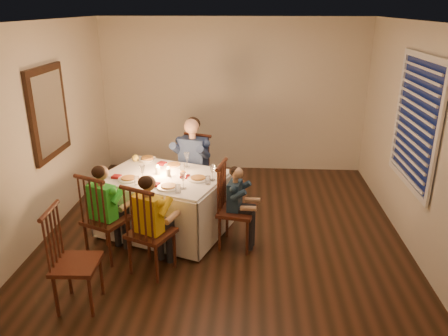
# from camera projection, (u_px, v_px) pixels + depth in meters

# --- Properties ---
(ground) EXTENTS (5.00, 5.00, 0.00)m
(ground) POSITION_uv_depth(u_px,v_px,m) (223.00, 235.00, 5.58)
(ground) COLOR black
(ground) RESTS_ON ground
(wall_left) EXTENTS (0.02, 5.00, 2.60)m
(wall_left) POSITION_uv_depth(u_px,v_px,m) (38.00, 134.00, 5.26)
(wall_left) COLOR beige
(wall_left) RESTS_ON ground
(wall_right) EXTENTS (0.02, 5.00, 2.60)m
(wall_right) POSITION_uv_depth(u_px,v_px,m) (419.00, 142.00, 4.99)
(wall_right) COLOR beige
(wall_right) RESTS_ON ground
(wall_back) EXTENTS (4.50, 0.02, 2.60)m
(wall_back) POSITION_uv_depth(u_px,v_px,m) (233.00, 96.00, 7.46)
(wall_back) COLOR beige
(wall_back) RESTS_ON ground
(ceiling) EXTENTS (5.00, 5.00, 0.00)m
(ceiling) POSITION_uv_depth(u_px,v_px,m) (223.00, 21.00, 4.67)
(ceiling) COLOR white
(ceiling) RESTS_ON wall_back
(dining_table) EXTENTS (1.77, 1.51, 0.75)m
(dining_table) POSITION_uv_depth(u_px,v_px,m) (164.00, 192.00, 5.51)
(dining_table) COLOR white
(dining_table) RESTS_ON ground
(chair_adult) EXTENTS (0.54, 0.53, 1.06)m
(chair_adult) POSITION_uv_depth(u_px,v_px,m) (194.00, 207.00, 6.38)
(chair_adult) COLOR black
(chair_adult) RESTS_ON ground
(chair_near_left) EXTENTS (0.57, 0.56, 1.06)m
(chair_near_left) POSITION_uv_depth(u_px,v_px,m) (110.00, 256.00, 5.13)
(chair_near_left) COLOR black
(chair_near_left) RESTS_ON ground
(chair_near_right) EXTENTS (0.57, 0.56, 1.06)m
(chair_near_right) POSITION_uv_depth(u_px,v_px,m) (154.00, 270.00, 4.85)
(chair_near_right) COLOR black
(chair_near_right) RESTS_ON ground
(chair_end) EXTENTS (0.49, 0.51, 1.06)m
(chair_end) POSITION_uv_depth(u_px,v_px,m) (236.00, 245.00, 5.35)
(chair_end) COLOR black
(chair_end) RESTS_ON ground
(chair_extra) EXTENTS (0.43, 0.45, 1.04)m
(chair_extra) POSITION_uv_depth(u_px,v_px,m) (82.00, 304.00, 4.30)
(chair_extra) COLOR black
(chair_extra) RESTS_ON ground
(adult) EXTENTS (0.62, 0.59, 1.33)m
(adult) POSITION_uv_depth(u_px,v_px,m) (194.00, 207.00, 6.38)
(adult) COLOR navy
(adult) RESTS_ON ground
(child_green) EXTENTS (0.50, 0.49, 1.13)m
(child_green) POSITION_uv_depth(u_px,v_px,m) (110.00, 256.00, 5.13)
(child_green) COLOR green
(child_green) RESTS_ON ground
(child_yellow) EXTENTS (0.51, 0.49, 1.14)m
(child_yellow) POSITION_uv_depth(u_px,v_px,m) (154.00, 270.00, 4.85)
(child_yellow) COLOR gold
(child_yellow) RESTS_ON ground
(child_teal) EXTENTS (0.36, 0.38, 1.03)m
(child_teal) POSITION_uv_depth(u_px,v_px,m) (236.00, 245.00, 5.35)
(child_teal) COLOR #1A2D41
(child_teal) RESTS_ON ground
(setting_adult) EXTENTS (0.33, 0.33, 0.02)m
(setting_adult) POSITION_uv_depth(u_px,v_px,m) (174.00, 166.00, 5.72)
(setting_adult) COLOR white
(setting_adult) RESTS_ON dining_table
(setting_green) EXTENTS (0.33, 0.33, 0.02)m
(setting_green) POSITION_uv_depth(u_px,v_px,m) (129.00, 179.00, 5.28)
(setting_green) COLOR white
(setting_green) RESTS_ON dining_table
(setting_yellow) EXTENTS (0.33, 0.33, 0.02)m
(setting_yellow) POSITION_uv_depth(u_px,v_px,m) (168.00, 187.00, 5.04)
(setting_yellow) COLOR white
(setting_yellow) RESTS_ON dining_table
(setting_teal) EXTENTS (0.33, 0.33, 0.02)m
(setting_teal) POSITION_uv_depth(u_px,v_px,m) (198.00, 179.00, 5.29)
(setting_teal) COLOR white
(setting_teal) RESTS_ON dining_table
(candle_left) EXTENTS (0.06, 0.06, 0.10)m
(candle_left) POSITION_uv_depth(u_px,v_px,m) (158.00, 171.00, 5.44)
(candle_left) COLOR silver
(candle_left) RESTS_ON dining_table
(candle_right) EXTENTS (0.06, 0.06, 0.10)m
(candle_right) POSITION_uv_depth(u_px,v_px,m) (169.00, 172.00, 5.38)
(candle_right) COLOR silver
(candle_right) RESTS_ON dining_table
(squash) EXTENTS (0.09, 0.09, 0.09)m
(squash) POSITION_uv_depth(u_px,v_px,m) (136.00, 158.00, 5.90)
(squash) COLOR yellow
(squash) RESTS_ON dining_table
(orange_fruit) EXTENTS (0.08, 0.08, 0.08)m
(orange_fruit) POSITION_uv_depth(u_px,v_px,m) (183.00, 174.00, 5.36)
(orange_fruit) COLOR orange
(orange_fruit) RESTS_ON dining_table
(serving_bowl) EXTENTS (0.24, 0.24, 0.05)m
(serving_bowl) POSITION_uv_depth(u_px,v_px,m) (148.00, 160.00, 5.88)
(serving_bowl) COLOR white
(serving_bowl) RESTS_ON dining_table
(wall_mirror) EXTENTS (0.06, 0.95, 1.15)m
(wall_mirror) POSITION_uv_depth(u_px,v_px,m) (49.00, 113.00, 5.47)
(wall_mirror) COLOR black
(wall_mirror) RESTS_ON wall_left
(window_blinds) EXTENTS (0.07, 1.34, 1.54)m
(window_blinds) POSITION_uv_depth(u_px,v_px,m) (415.00, 122.00, 5.02)
(window_blinds) COLOR #0C1333
(window_blinds) RESTS_ON wall_right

